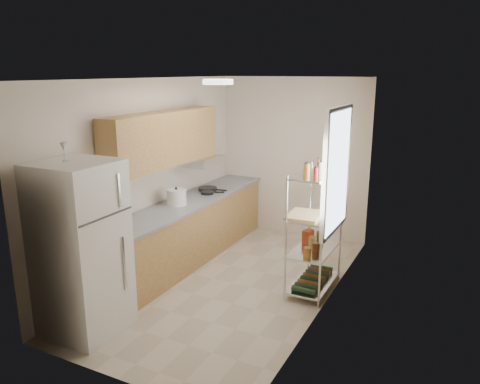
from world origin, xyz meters
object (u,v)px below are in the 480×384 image
Objects in this scene: rice_cooker at (176,197)px; frying_pan_large at (208,189)px; cutting_board at (304,215)px; refrigerator at (81,249)px; espresso_machine at (333,196)px.

frying_pan_large is (-0.02, 0.87, -0.08)m from rice_cooker.
rice_cooker is 1.86m from cutting_board.
refrigerator is 5.96× the size of espresso_machine.
frying_pan_large is at bearing 91.83° from refrigerator.
refrigerator is 3.82× the size of cutting_board.
frying_pan_large is 2.10m from cutting_board.
refrigerator is at bearing -87.89° from rice_cooker.
espresso_machine is at bearing -19.48° from frying_pan_large.
rice_cooker is 2.11m from espresso_machine.
cutting_board is (1.88, -0.93, 0.10)m from frying_pan_large.
refrigerator is 1.84m from rice_cooker.
refrigerator is 2.71m from frying_pan_large.
rice_cooker reaches higher than cutting_board.
espresso_machine reaches higher than rice_cooker.
cutting_board is (1.86, -0.06, 0.02)m from rice_cooker.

